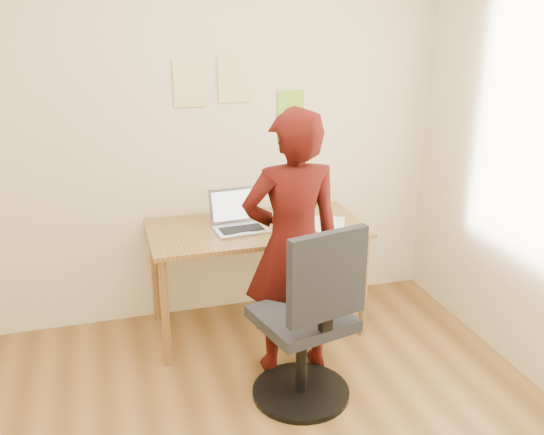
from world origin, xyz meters
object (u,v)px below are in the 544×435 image
object	(u,v)px
laptop	(239,221)
person	(292,245)
office_chair	(309,329)
desk	(256,239)
phone	(309,232)

from	to	relation	value
laptop	person	bearing A→B (deg)	-74.41
office_chair	desk	bearing A→B (deg)	80.01
desk	person	xyz separation A→B (m)	(0.08, -0.52, 0.15)
phone	laptop	bearing A→B (deg)	133.85
desk	office_chair	xyz separation A→B (m)	(0.06, -0.88, -0.20)
phone	office_chair	bearing A→B (deg)	-127.71
office_chair	person	size ratio (longest dim) A/B	0.67
desk	person	distance (m)	0.55
phone	office_chair	size ratio (longest dim) A/B	0.14
phone	office_chair	xyz separation A→B (m)	(-0.23, -0.67, -0.29)
office_chair	person	world-z (taller)	person
person	office_chair	bearing A→B (deg)	88.90
phone	person	distance (m)	0.38
laptop	person	distance (m)	0.56
laptop	phone	world-z (taller)	laptop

